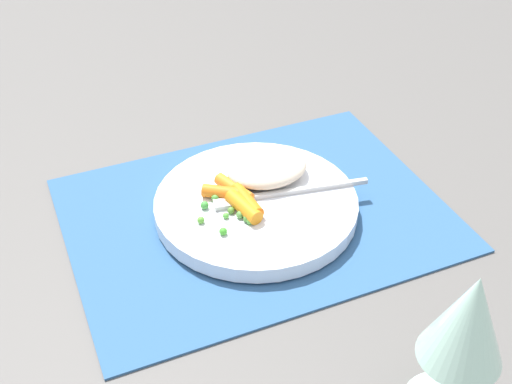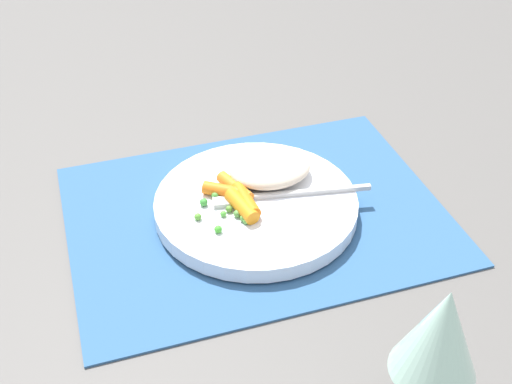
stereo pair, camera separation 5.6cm
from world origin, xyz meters
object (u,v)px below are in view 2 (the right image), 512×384
object	(u,v)px
carrot_portion	(237,197)
wine_glass	(440,338)
rice_mound	(270,168)
fork	(275,195)
plate	(256,205)

from	to	relation	value
carrot_portion	wine_glass	size ratio (longest dim) A/B	0.59
rice_mound	fork	world-z (taller)	rice_mound
rice_mound	plate	bearing A→B (deg)	50.02
plate	rice_mound	distance (m)	0.05
plate	rice_mound	bearing A→B (deg)	-129.98
carrot_portion	fork	bearing A→B (deg)	174.63
fork	plate	bearing A→B (deg)	-9.71
wine_glass	fork	bearing A→B (deg)	-84.98
wine_glass	rice_mound	bearing A→B (deg)	-86.68
fork	wine_glass	bearing A→B (deg)	95.02
plate	wine_glass	world-z (taller)	wine_glass
rice_mound	carrot_portion	distance (m)	0.06
wine_glass	carrot_portion	bearing A→B (deg)	-76.87
rice_mound	wine_glass	world-z (taller)	wine_glass
carrot_portion	wine_glass	xyz separation A→B (m)	(-0.07, 0.31, 0.07)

